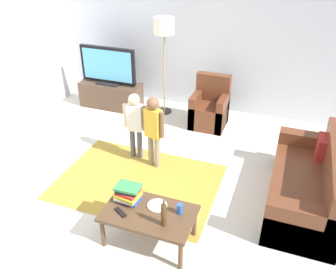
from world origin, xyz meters
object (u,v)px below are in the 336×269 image
Objects in this scene: armchair at (210,109)px; book_stack at (128,193)px; tv_remote at (121,212)px; tv at (108,66)px; soda_can at (180,209)px; child_near_tv at (135,120)px; child_center at (153,126)px; floor_lamp at (164,31)px; plate at (157,205)px; couch at (311,187)px; bottle at (164,215)px; coffee_table at (149,215)px; tv_stand at (111,95)px.

armchair is 3.15× the size of book_stack.
armchair is at bearing 115.73° from tv_remote.
tv is at bearing 121.96° from book_stack.
armchair is 2.86m from soda_can.
child_center reaches higher than child_near_tv.
floor_lamp reaches higher than child_center.
soda_can reaches higher than plate.
soda_can is at bearing -4.24° from plate.
soda_can is (1.17, -1.41, -0.16)m from child_near_tv.
child_center is at bearing -45.01° from tv.
book_stack is (-1.95, -1.15, 0.23)m from couch.
plate is (2.12, -2.82, -0.42)m from tv.
book_stack is 1.30× the size of plate.
couch is 1.70× the size of child_near_tv.
armchair is at bearing 85.39° from book_stack.
tv is at bearing 179.47° from armchair.
tv is 3.83m from bottle.
couch reaches higher than coffee_table.
child_near_tv is at bearing 139.20° from tv_remote.
coffee_table is at bearing -54.93° from tv.
floor_lamp is at bearing 8.13° from tv_stand.
child_center is 1.51m from coffee_table.
armchair is 0.85× the size of child_near_tv.
tv_stand is 1.20× the size of coffee_table.
couch is 2.28m from book_stack.
plate is (1.05, -2.99, -1.12)m from floor_lamp.
child_near_tv is 1.74m from tv_remote.
child_center is (0.49, -1.73, -0.88)m from floor_lamp.
coffee_table is (1.00, -3.11, -1.17)m from floor_lamp.
tv_stand is 1.09× the size of tv.
soda_can is at bearing -57.16° from child_center.
tv is 3.55m from plate.
floor_lamp is at bearing 168.47° from armchair.
armchair reaches higher than coffee_table.
tv_stand is 3.57m from tv_remote.
book_stack is at bearing -68.26° from child_near_tv.
tv is 1.10× the size of coffee_table.
floor_lamp reaches higher than plate.
tv_stand is at bearing -171.87° from floor_lamp.
plate is (0.11, -2.80, 0.13)m from armchair.
bottle is at bearing -28.61° from coffee_table.
soda_can is (0.61, 0.00, -0.04)m from book_stack.
tv reaches higher than armchair.
book_stack is at bearing -58.23° from tv_stand.
coffee_table is (0.85, -1.51, -0.26)m from child_near_tv.
plate is at bearing 125.27° from bottle.
couch is at bearing -5.87° from child_near_tv.
child_center is (1.56, -1.56, -0.18)m from tv.
armchair is 2.84m from book_stack.
floor_lamp is 1.85m from child_near_tv.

